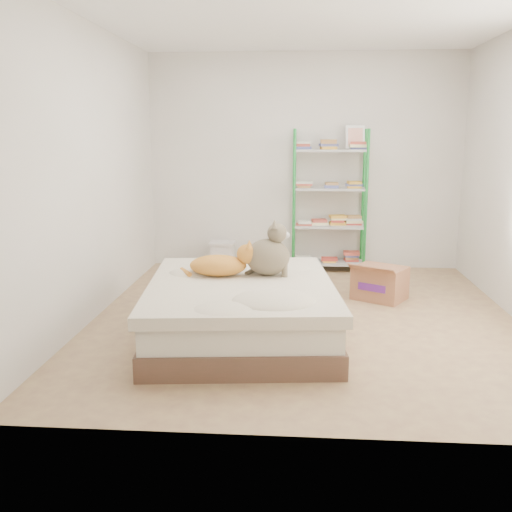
# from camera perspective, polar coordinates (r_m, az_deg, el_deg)

# --- Properties ---
(room) EXTENTS (3.81, 4.21, 2.61)m
(room) POSITION_cam_1_polar(r_m,az_deg,el_deg) (4.99, 5.10, 8.17)
(room) COLOR tan
(room) RESTS_ON ground
(bed) EXTENTS (1.65, 1.98, 0.47)m
(bed) POSITION_cam_1_polar(r_m,az_deg,el_deg) (4.67, -1.50, -5.38)
(bed) COLOR brown
(bed) RESTS_ON ground
(orange_cat) EXTENTS (0.58, 0.33, 0.23)m
(orange_cat) POSITION_cam_1_polar(r_m,az_deg,el_deg) (4.78, -3.81, -0.67)
(orange_cat) COLOR orange
(orange_cat) RESTS_ON bed
(grey_cat) EXTENTS (0.41, 0.34, 0.45)m
(grey_cat) POSITION_cam_1_polar(r_m,az_deg,el_deg) (4.78, 1.19, 0.70)
(grey_cat) COLOR #726653
(grey_cat) RESTS_ON bed
(shelf_unit) EXTENTS (0.88, 0.36, 1.74)m
(shelf_unit) POSITION_cam_1_polar(r_m,az_deg,el_deg) (6.92, 7.36, 5.20)
(shelf_unit) COLOR green
(shelf_unit) RESTS_ON ground
(cardboard_box) EXTENTS (0.61, 0.64, 0.39)m
(cardboard_box) POSITION_cam_1_polar(r_m,az_deg,el_deg) (5.88, 12.29, -2.63)
(cardboard_box) COLOR #A26A47
(cardboard_box) RESTS_ON ground
(white_bin) EXTENTS (0.30, 0.27, 0.34)m
(white_bin) POSITION_cam_1_polar(r_m,az_deg,el_deg) (7.04, -3.35, 0.09)
(white_bin) COLOR silver
(white_bin) RESTS_ON ground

